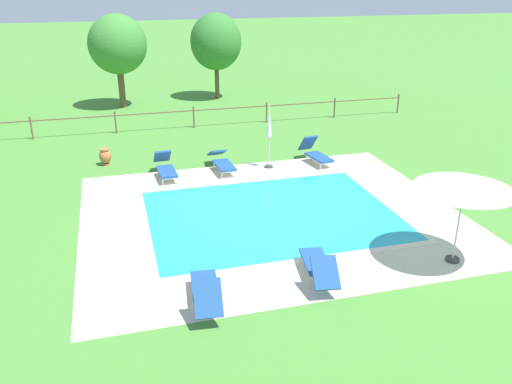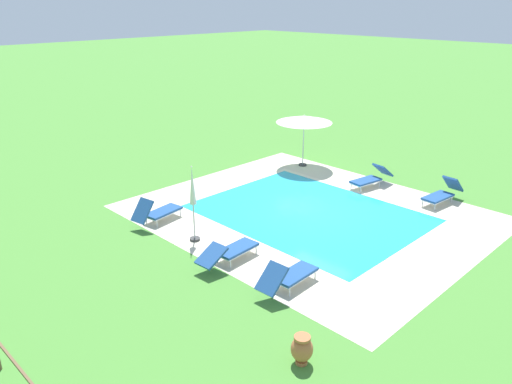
% 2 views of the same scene
% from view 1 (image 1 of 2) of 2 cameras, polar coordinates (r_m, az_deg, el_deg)
% --- Properties ---
extents(ground_plane, '(160.00, 160.00, 0.00)m').
position_cam_1_polar(ground_plane, '(16.42, 1.69, -2.45)').
color(ground_plane, '#478433').
extents(pool_deck_paving, '(11.50, 9.70, 0.01)m').
position_cam_1_polar(pool_deck_paving, '(16.42, 1.69, -2.43)').
color(pool_deck_paving, beige).
rests_on(pool_deck_paving, ground).
extents(swimming_pool_water, '(7.51, 5.71, 0.01)m').
position_cam_1_polar(swimming_pool_water, '(16.42, 1.69, -2.43)').
color(swimming_pool_water, '#23A8C1').
rests_on(swimming_pool_water, ground).
extents(pool_coping_rim, '(7.99, 6.19, 0.01)m').
position_cam_1_polar(pool_coping_rim, '(16.42, 1.69, -2.42)').
color(pool_coping_rim, beige).
rests_on(pool_coping_rim, ground).
extents(sun_lounger_north_near_steps, '(0.70, 1.98, 0.90)m').
position_cam_1_polar(sun_lounger_north_near_steps, '(19.63, -9.75, 2.66)').
color(sun_lounger_north_near_steps, navy).
rests_on(sun_lounger_north_near_steps, ground).
extents(sun_lounger_north_mid, '(0.90, 2.06, 0.86)m').
position_cam_1_polar(sun_lounger_north_mid, '(13.02, 6.75, -7.82)').
color(sun_lounger_north_mid, navy).
rests_on(sun_lounger_north_mid, ground).
extents(sun_lounger_north_far, '(0.74, 2.11, 0.71)m').
position_cam_1_polar(sun_lounger_north_far, '(20.06, -3.69, 3.28)').
color(sun_lounger_north_far, navy).
rests_on(sun_lounger_north_far, ground).
extents(sun_lounger_north_end, '(0.79, 1.97, 0.93)m').
position_cam_1_polar(sun_lounger_north_end, '(12.02, -5.46, -10.49)').
color(sun_lounger_north_end, navy).
rests_on(sun_lounger_north_end, ground).
extents(sun_lounger_south_near_corner, '(0.88, 1.92, 1.00)m').
position_cam_1_polar(sun_lounger_south_near_corner, '(21.00, 6.48, 4.19)').
color(sun_lounger_south_near_corner, navy).
rests_on(sun_lounger_south_near_corner, ground).
extents(patio_umbrella_open_foreground, '(2.49, 2.49, 2.35)m').
position_cam_1_polar(patio_umbrella_open_foreground, '(13.90, 21.62, 0.80)').
color(patio_umbrella_open_foreground, '#383838').
rests_on(patio_umbrella_open_foreground, ground).
extents(patio_umbrella_closed_row_west, '(0.32, 0.32, 2.46)m').
position_cam_1_polar(patio_umbrella_closed_row_west, '(20.01, 1.43, 6.82)').
color(patio_umbrella_closed_row_west, '#383838').
rests_on(patio_umbrella_closed_row_west, ground).
extents(terracotta_urn_near_fence, '(0.47, 0.47, 0.67)m').
position_cam_1_polar(terracotta_urn_near_fence, '(21.44, -15.99, 3.74)').
color(terracotta_urn_near_fence, '#B7663D').
rests_on(terracotta_urn_near_fence, ground).
extents(perimeter_fence, '(22.25, 0.08, 1.05)m').
position_cam_1_polar(perimeter_fence, '(25.99, -6.75, 8.41)').
color(perimeter_fence, brown).
rests_on(perimeter_fence, ground).
extents(tree_far_west, '(3.15, 3.15, 5.06)m').
position_cam_1_polar(tree_far_west, '(30.58, -14.74, 15.15)').
color(tree_far_west, brown).
rests_on(tree_far_west, ground).
extents(tree_centre, '(2.98, 2.98, 4.96)m').
position_cam_1_polar(tree_centre, '(32.06, -4.36, 15.88)').
color(tree_centre, brown).
rests_on(tree_centre, ground).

